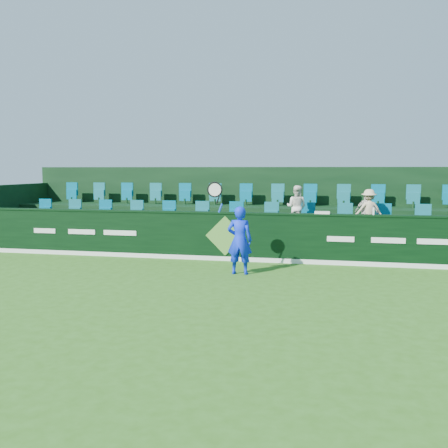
% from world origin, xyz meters
% --- Properties ---
extents(ground, '(60.00, 60.00, 0.00)m').
position_xyz_m(ground, '(0.00, 0.00, 0.00)').
color(ground, '#2F6217').
rests_on(ground, ground).
extents(sponsor_hoarding, '(16.00, 0.25, 1.35)m').
position_xyz_m(sponsor_hoarding, '(0.00, 4.00, 0.67)').
color(sponsor_hoarding, black).
rests_on(sponsor_hoarding, ground).
extents(stand_tier_front, '(16.00, 2.00, 0.80)m').
position_xyz_m(stand_tier_front, '(0.00, 5.10, 0.40)').
color(stand_tier_front, black).
rests_on(stand_tier_front, ground).
extents(stand_tier_back, '(16.00, 1.80, 1.30)m').
position_xyz_m(stand_tier_back, '(0.00, 7.00, 0.65)').
color(stand_tier_back, black).
rests_on(stand_tier_back, ground).
extents(stand_rear, '(16.00, 4.10, 2.60)m').
position_xyz_m(stand_rear, '(0.00, 7.44, 1.22)').
color(stand_rear, black).
rests_on(stand_rear, ground).
extents(seat_row_front, '(13.50, 0.50, 0.60)m').
position_xyz_m(seat_row_front, '(0.00, 5.50, 1.10)').
color(seat_row_front, '#02607E').
rests_on(seat_row_front, stand_tier_front).
extents(seat_row_back, '(13.50, 0.50, 0.60)m').
position_xyz_m(seat_row_back, '(0.00, 7.30, 1.60)').
color(seat_row_back, '#02607E').
rests_on(seat_row_back, stand_tier_back).
extents(tennis_player, '(1.13, 0.40, 2.28)m').
position_xyz_m(tennis_player, '(0.68, 2.27, 0.84)').
color(tennis_player, '#0D28EA').
rests_on(tennis_player, ground).
extents(spectator_left, '(0.72, 0.63, 1.26)m').
position_xyz_m(spectator_left, '(1.86, 5.12, 1.43)').
color(spectator_left, white).
rests_on(spectator_left, stand_tier_front).
extents(spectator_middle, '(0.67, 0.44, 1.06)m').
position_xyz_m(spectator_middle, '(3.82, 5.12, 1.33)').
color(spectator_middle, beige).
rests_on(spectator_middle, stand_tier_front).
extents(spectator_right, '(0.82, 0.58, 1.17)m').
position_xyz_m(spectator_right, '(3.88, 5.12, 1.38)').
color(spectator_right, beige).
rests_on(spectator_right, stand_tier_front).
extents(towel, '(0.39, 0.26, 0.06)m').
position_xyz_m(towel, '(2.61, 4.00, 1.38)').
color(towel, white).
rests_on(towel, sponsor_hoarding).
extents(drinks_bottle, '(0.06, 0.06, 0.19)m').
position_xyz_m(drinks_bottle, '(3.92, 4.00, 1.44)').
color(drinks_bottle, silver).
rests_on(drinks_bottle, sponsor_hoarding).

